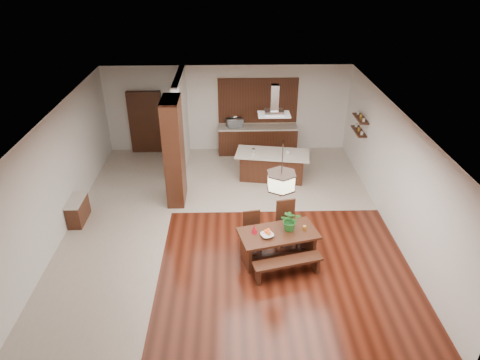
{
  "coord_description": "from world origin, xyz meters",
  "views": [
    {
      "loc": [
        0.06,
        -9.01,
        6.23
      ],
      "look_at": [
        0.3,
        0.0,
        1.25
      ],
      "focal_mm": 32.0,
      "sensor_mm": 36.0,
      "label": 1
    }
  ],
  "objects_px": {
    "microwave": "(235,123)",
    "range_hood": "(274,100)",
    "pendant_lantern": "(282,170)",
    "foliage_plant": "(291,220)",
    "hallway_console": "(78,211)",
    "dining_chair_right": "(288,223)",
    "kitchen_island": "(272,165)",
    "fruit_bowl": "(267,235)",
    "dining_chair_left": "(253,232)",
    "island_cup": "(288,153)",
    "dining_bench": "(287,268)",
    "dining_table": "(278,239)"
  },
  "relations": [
    {
      "from": "microwave",
      "to": "range_hood",
      "type": "bearing_deg",
      "value": -80.98
    },
    {
      "from": "pendant_lantern",
      "to": "foliage_plant",
      "type": "distance_m",
      "value": 1.32
    },
    {
      "from": "hallway_console",
      "to": "foliage_plant",
      "type": "distance_m",
      "value": 5.43
    },
    {
      "from": "dining_chair_right",
      "to": "microwave",
      "type": "distance_m",
      "value": 5.16
    },
    {
      "from": "kitchen_island",
      "to": "range_hood",
      "type": "xyz_separation_m",
      "value": [
        0.0,
        0.0,
        2.01
      ]
    },
    {
      "from": "dining_chair_right",
      "to": "fruit_bowl",
      "type": "xyz_separation_m",
      "value": [
        -0.55,
        -0.75,
        0.22
      ]
    },
    {
      "from": "dining_chair_left",
      "to": "island_cup",
      "type": "height_order",
      "value": "island_cup"
    },
    {
      "from": "hallway_console",
      "to": "dining_bench",
      "type": "distance_m",
      "value": 5.52
    },
    {
      "from": "pendant_lantern",
      "to": "island_cup",
      "type": "relative_size",
      "value": 10.33
    },
    {
      "from": "dining_chair_right",
      "to": "range_hood",
      "type": "height_order",
      "value": "range_hood"
    },
    {
      "from": "dining_bench",
      "to": "fruit_bowl",
      "type": "bearing_deg",
      "value": 131.93
    },
    {
      "from": "dining_bench",
      "to": "range_hood",
      "type": "bearing_deg",
      "value": 89.18
    },
    {
      "from": "hallway_console",
      "to": "island_cup",
      "type": "bearing_deg",
      "value": 19.69
    },
    {
      "from": "foliage_plant",
      "to": "island_cup",
      "type": "bearing_deg",
      "value": 83.84
    },
    {
      "from": "dining_chair_left",
      "to": "kitchen_island",
      "type": "relative_size",
      "value": 0.4
    },
    {
      "from": "hallway_console",
      "to": "island_cup",
      "type": "xyz_separation_m",
      "value": [
        5.56,
        1.99,
        0.61
      ]
    },
    {
      "from": "hallway_console",
      "to": "fruit_bowl",
      "type": "bearing_deg",
      "value": -20.64
    },
    {
      "from": "fruit_bowl",
      "to": "microwave",
      "type": "relative_size",
      "value": 0.55
    },
    {
      "from": "dining_table",
      "to": "microwave",
      "type": "distance_m",
      "value": 5.69
    },
    {
      "from": "dining_chair_right",
      "to": "range_hood",
      "type": "bearing_deg",
      "value": 80.24
    },
    {
      "from": "foliage_plant",
      "to": "island_cup",
      "type": "xyz_separation_m",
      "value": [
        0.38,
        3.5,
        -0.03
      ]
    },
    {
      "from": "dining_chair_right",
      "to": "foliage_plant",
      "type": "distance_m",
      "value": 0.66
    },
    {
      "from": "microwave",
      "to": "dining_bench",
      "type": "bearing_deg",
      "value": -101.73
    },
    {
      "from": "dining_chair_left",
      "to": "foliage_plant",
      "type": "relative_size",
      "value": 1.82
    },
    {
      "from": "hallway_console",
      "to": "dining_table",
      "type": "distance_m",
      "value": 5.18
    },
    {
      "from": "fruit_bowl",
      "to": "kitchen_island",
      "type": "xyz_separation_m",
      "value": [
        0.47,
        3.87,
        -0.29
      ]
    },
    {
      "from": "dining_table",
      "to": "island_cup",
      "type": "bearing_deg",
      "value": 79.89
    },
    {
      "from": "dining_table",
      "to": "dining_bench",
      "type": "height_order",
      "value": "dining_table"
    },
    {
      "from": "pendant_lantern",
      "to": "dining_table",
      "type": "bearing_deg",
      "value": 0.0
    },
    {
      "from": "kitchen_island",
      "to": "fruit_bowl",
      "type": "bearing_deg",
      "value": -87.55
    },
    {
      "from": "hallway_console",
      "to": "range_hood",
      "type": "height_order",
      "value": "range_hood"
    },
    {
      "from": "hallway_console",
      "to": "pendant_lantern",
      "type": "relative_size",
      "value": 0.67
    },
    {
      "from": "pendant_lantern",
      "to": "fruit_bowl",
      "type": "bearing_deg",
      "value": -151.92
    },
    {
      "from": "microwave",
      "to": "kitchen_island",
      "type": "bearing_deg",
      "value": -81.03
    },
    {
      "from": "dining_table",
      "to": "kitchen_island",
      "type": "distance_m",
      "value": 3.74
    },
    {
      "from": "dining_chair_left",
      "to": "dining_table",
      "type": "bearing_deg",
      "value": -45.48
    },
    {
      "from": "pendant_lantern",
      "to": "fruit_bowl",
      "type": "xyz_separation_m",
      "value": [
        -0.26,
        -0.14,
        -1.5
      ]
    },
    {
      "from": "dining_bench",
      "to": "island_cup",
      "type": "height_order",
      "value": "island_cup"
    },
    {
      "from": "hallway_console",
      "to": "fruit_bowl",
      "type": "xyz_separation_m",
      "value": [
        4.65,
        -1.75,
        0.43
      ]
    },
    {
      "from": "dining_chair_left",
      "to": "pendant_lantern",
      "type": "height_order",
      "value": "pendant_lantern"
    },
    {
      "from": "pendant_lantern",
      "to": "microwave",
      "type": "distance_m",
      "value": 5.78
    },
    {
      "from": "foliage_plant",
      "to": "fruit_bowl",
      "type": "distance_m",
      "value": 0.62
    },
    {
      "from": "fruit_bowl",
      "to": "island_cup",
      "type": "distance_m",
      "value": 3.85
    },
    {
      "from": "fruit_bowl",
      "to": "dining_bench",
      "type": "bearing_deg",
      "value": -48.07
    },
    {
      "from": "dining_table",
      "to": "microwave",
      "type": "xyz_separation_m",
      "value": [
        -0.87,
        5.6,
        0.57
      ]
    },
    {
      "from": "dining_chair_left",
      "to": "dining_chair_right",
      "type": "relative_size",
      "value": 0.87
    },
    {
      "from": "pendant_lantern",
      "to": "kitchen_island",
      "type": "distance_m",
      "value": 4.15
    },
    {
      "from": "island_cup",
      "to": "microwave",
      "type": "xyz_separation_m",
      "value": [
        -1.51,
        2.0,
        0.16
      ]
    },
    {
      "from": "dining_chair_left",
      "to": "range_hood",
      "type": "xyz_separation_m",
      "value": [
        0.74,
        3.33,
        2.01
      ]
    },
    {
      "from": "hallway_console",
      "to": "dining_chair_left",
      "type": "relative_size",
      "value": 0.97
    }
  ]
}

